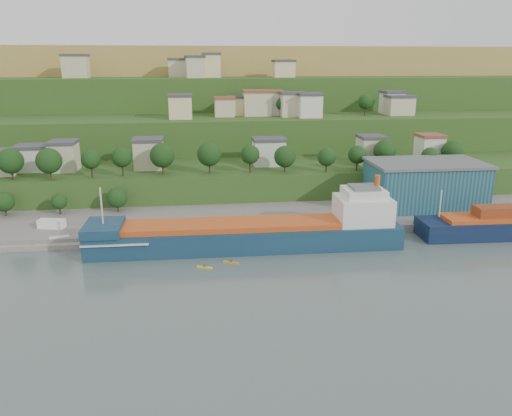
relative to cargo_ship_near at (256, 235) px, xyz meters
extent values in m
plane|color=#465553|center=(-0.06, -9.58, -2.92)|extent=(500.00, 500.00, 0.00)
cube|color=slate|center=(19.94, 18.42, -2.92)|extent=(220.00, 26.00, 4.00)
cube|color=slate|center=(-55.06, 12.42, -2.92)|extent=(40.00, 18.00, 2.40)
cube|color=#284719|center=(-0.06, 46.42, -2.92)|extent=(260.00, 32.00, 20.00)
cube|color=#284719|center=(-0.06, 76.42, -2.92)|extent=(280.00, 32.00, 44.00)
cube|color=#284719|center=(-0.06, 106.42, -2.92)|extent=(300.00, 32.00, 70.00)
cube|color=olive|center=(-0.06, 180.42, -2.92)|extent=(360.00, 120.00, 96.00)
cube|color=beige|center=(-68.11, 41.76, 10.15)|extent=(7.50, 8.97, 6.14)
cube|color=#3F3F44|center=(-68.11, 41.76, 13.67)|extent=(8.10, 9.57, 0.90)
cube|color=silver|center=(-60.93, 46.17, 10.46)|extent=(9.53, 8.56, 6.76)
cube|color=#3F3F44|center=(-60.93, 46.17, 14.29)|extent=(10.13, 9.16, 0.90)
cube|color=beige|center=(-51.78, 44.66, 11.12)|extent=(7.35, 8.62, 8.09)
cube|color=#3F3F44|center=(-51.78, 44.66, 15.62)|extent=(7.95, 9.22, 0.90)
cube|color=beige|center=(-27.20, 45.00, 11.26)|extent=(8.38, 8.72, 8.37)
cube|color=#3F3F44|center=(-27.20, 45.00, 15.90)|extent=(8.98, 9.32, 0.90)
cube|color=silver|center=(9.75, 45.89, 10.90)|extent=(9.60, 7.88, 7.64)
cube|color=#3F3F44|center=(9.75, 45.89, 15.17)|extent=(10.20, 8.48, 0.90)
cube|color=beige|center=(41.78, 43.08, 11.21)|extent=(7.30, 7.86, 8.25)
cube|color=#3F3F44|center=(41.78, 43.08, 15.78)|extent=(7.90, 8.46, 0.90)
cube|color=silver|center=(60.96, 42.39, 11.27)|extent=(7.12, 7.60, 8.38)
cube|color=brown|center=(60.96, 42.39, 15.90)|extent=(7.72, 8.20, 0.90)
cube|color=beige|center=(-17.73, 72.24, 22.87)|extent=(7.88, 7.94, 7.59)
cube|color=#3F3F44|center=(-17.73, 72.24, 27.11)|extent=(8.48, 8.54, 0.90)
cube|color=beige|center=(-1.99, 77.63, 22.19)|extent=(7.02, 7.12, 6.22)
cube|color=brown|center=(-1.99, 77.63, 25.74)|extent=(7.62, 7.72, 0.90)
cube|color=beige|center=(3.71, 81.95, 22.17)|extent=(7.78, 7.13, 6.17)
cube|color=#3F3F44|center=(3.71, 81.95, 25.70)|extent=(8.38, 7.73, 0.90)
cube|color=beige|center=(10.18, 79.75, 23.28)|extent=(9.91, 8.81, 8.39)
cube|color=brown|center=(10.18, 79.75, 27.92)|extent=(10.51, 9.41, 0.90)
cube|color=silver|center=(16.22, 81.80, 23.19)|extent=(7.50, 8.39, 8.22)
cube|color=brown|center=(16.22, 81.80, 27.75)|extent=(8.10, 8.99, 0.90)
cube|color=beige|center=(22.81, 74.68, 23.05)|extent=(8.93, 7.95, 7.94)
cube|color=#3F3F44|center=(22.81, 74.68, 27.46)|extent=(9.53, 8.55, 0.90)
cube|color=silver|center=(28.14, 71.22, 22.94)|extent=(7.99, 8.68, 7.73)
cube|color=#3F3F44|center=(28.14, 71.22, 27.26)|extent=(8.59, 9.28, 0.90)
cube|color=silver|center=(62.44, 79.57, 22.96)|extent=(7.19, 8.40, 7.76)
cube|color=#3F3F44|center=(62.44, 79.57, 27.29)|extent=(7.79, 9.00, 0.90)
cube|color=beige|center=(63.58, 74.79, 22.29)|extent=(9.52, 7.59, 6.42)
cube|color=#3F3F44|center=(63.58, 74.79, 25.95)|extent=(10.12, 8.19, 0.90)
cube|color=beige|center=(-59.60, 108.05, 36.27)|extent=(9.71, 7.41, 8.37)
cube|color=#3F3F44|center=(-59.60, 108.05, 40.90)|extent=(10.31, 8.01, 0.90)
cube|color=beige|center=(-19.01, 110.87, 35.50)|extent=(7.70, 7.75, 6.85)
cube|color=#3F3F44|center=(-19.01, 110.87, 39.37)|extent=(8.30, 8.35, 0.90)
cube|color=beige|center=(-11.92, 107.62, 35.98)|extent=(8.01, 8.75, 7.80)
cube|color=#3F3F44|center=(-11.92, 107.62, 40.33)|extent=(8.61, 9.35, 0.90)
cube|color=beige|center=(-11.69, 103.00, 35.99)|extent=(7.25, 8.61, 7.81)
cube|color=#3F3F44|center=(-11.69, 103.00, 40.34)|extent=(7.85, 9.21, 0.90)
cube|color=beige|center=(-5.22, 106.82, 36.55)|extent=(7.16, 7.17, 8.94)
cube|color=#3F3F44|center=(-5.22, 106.82, 41.47)|extent=(7.76, 7.77, 0.90)
cube|color=beige|center=(24.93, 106.66, 35.19)|extent=(8.49, 8.54, 6.22)
cube|color=#3F3F44|center=(24.93, 106.66, 38.75)|extent=(9.09, 9.14, 0.90)
cylinder|color=#382619|center=(-63.47, 34.28, 8.71)|extent=(0.50, 0.50, 3.27)
sphere|color=black|center=(-63.47, 34.28, 12.27)|extent=(6.98, 6.98, 6.98)
cylinder|color=#382619|center=(-53.04, 33.13, 8.71)|extent=(0.50, 0.50, 3.26)
sphere|color=black|center=(-53.04, 33.13, 12.27)|extent=(7.02, 7.02, 7.02)
cylinder|color=#382619|center=(-42.09, 33.98, 8.94)|extent=(0.50, 0.50, 3.72)
sphere|color=black|center=(-42.09, 33.98, 12.28)|extent=(5.41, 5.41, 5.41)
cylinder|color=#382619|center=(-33.78, 34.82, 9.00)|extent=(0.50, 0.50, 3.84)
sphere|color=black|center=(-33.78, 34.82, 12.46)|extent=(5.59, 5.59, 5.59)
cylinder|color=#382619|center=(-22.59, 35.77, 8.88)|extent=(0.50, 0.50, 3.59)
sphere|color=black|center=(-22.59, 35.77, 12.62)|extent=(7.06, 7.06, 7.06)
cylinder|color=#382619|center=(-9.19, 35.58, 8.94)|extent=(0.50, 0.50, 3.71)
sphere|color=black|center=(-9.19, 35.58, 12.71)|extent=(6.98, 6.98, 6.98)
cylinder|color=#382619|center=(2.67, 35.11, 9.00)|extent=(0.50, 0.50, 3.84)
sphere|color=black|center=(2.67, 35.11, 12.44)|extent=(5.53, 5.53, 5.53)
cylinder|color=#382619|center=(12.78, 34.38, 8.52)|extent=(0.50, 0.50, 2.89)
sphere|color=black|center=(12.78, 34.38, 11.71)|extent=(6.35, 6.35, 6.35)
cylinder|color=#382619|center=(24.93, 32.96, 8.57)|extent=(0.50, 0.50, 2.99)
sphere|color=black|center=(24.93, 32.96, 11.54)|extent=(5.34, 5.34, 5.34)
cylinder|color=#382619|center=(34.55, 34.08, 8.72)|extent=(0.50, 0.50, 3.27)
sphere|color=black|center=(34.55, 34.08, 11.84)|extent=(5.42, 5.42, 5.42)
cylinder|color=#382619|center=(43.73, 35.88, 8.87)|extent=(0.50, 0.50, 3.58)
sphere|color=black|center=(43.73, 35.88, 12.51)|extent=(6.71, 6.71, 6.71)
cylinder|color=#382619|center=(56.52, 32.49, 8.47)|extent=(0.50, 0.50, 2.79)
sphere|color=black|center=(56.52, 32.49, 11.28)|extent=(5.13, 5.13, 5.13)
cylinder|color=#382619|center=(65.14, 35.42, 8.63)|extent=(0.50, 0.50, 3.10)
sphere|color=black|center=(65.14, 35.42, 11.99)|extent=(6.59, 6.59, 6.59)
cylinder|color=#382619|center=(25.36, 75.33, 20.46)|extent=(0.50, 0.50, 2.77)
sphere|color=black|center=(25.36, 75.33, 23.27)|extent=(5.16, 5.16, 5.16)
cylinder|color=#382619|center=(19.44, 76.45, 20.58)|extent=(0.50, 0.50, 3.00)
sphere|color=black|center=(19.44, 76.45, 23.41)|extent=(4.85, 4.85, 4.85)
cylinder|color=#382619|center=(27.18, 105.47, 33.89)|extent=(0.50, 0.50, 3.62)
sphere|color=black|center=(27.18, 105.47, 37.02)|extent=(4.78, 4.78, 4.78)
cylinder|color=#382619|center=(50.23, 74.66, 20.84)|extent=(0.50, 0.50, 3.52)
sphere|color=black|center=(50.23, 74.66, 24.10)|extent=(5.46, 5.46, 5.46)
cylinder|color=#382619|center=(-6.96, 110.90, 34.09)|extent=(0.50, 0.50, 4.03)
sphere|color=black|center=(-6.96, 110.90, 37.31)|extent=(4.40, 4.40, 4.40)
cube|color=#132D47|center=(-2.35, 0.00, -1.40)|extent=(71.32, 12.36, 7.11)
cube|color=#BE4919|center=(-4.38, 0.00, 2.77)|extent=(52.99, 10.02, 1.22)
cube|color=#132D47|center=(-33.85, 0.00, 3.18)|extent=(8.31, 11.31, 2.03)
cube|color=silver|center=(25.09, 0.00, 5.21)|extent=(12.36, 10.36, 6.10)
cube|color=silver|center=(25.09, 0.00, 9.27)|extent=(9.28, 8.28, 2.03)
cube|color=#595B5E|center=(25.09, 0.00, 10.60)|extent=(6.20, 6.20, 0.61)
cylinder|color=#BE4919|center=(28.14, 0.00, 11.82)|extent=(1.24, 1.24, 3.05)
cylinder|color=silver|center=(-33.85, 0.00, 8.26)|extent=(0.37, 0.37, 8.13)
cube|color=silver|center=(-30.81, 0.00, 0.94)|extent=(14.42, 11.72, 0.25)
cylinder|color=silver|center=(44.19, 0.15, 6.00)|extent=(0.31, 0.31, 6.57)
cube|color=maroon|center=(59.22, 0.15, 3.56)|extent=(11.43, 5.10, 2.44)
cube|color=navy|center=(50.27, 21.42, 5.08)|extent=(30.34, 18.58, 12.00)
cube|color=#595B5E|center=(50.27, 21.42, 11.48)|extent=(31.36, 19.60, 0.80)
cube|color=white|center=(-48.83, 14.19, -0.26)|extent=(6.66, 3.86, 2.92)
cube|color=silver|center=(-45.40, 6.99, -1.28)|extent=(4.67, 2.79, 0.88)
cube|color=orange|center=(-6.42, -8.69, -2.79)|extent=(3.40, 1.97, 0.26)
sphere|color=#3F3F44|center=(-6.42, -8.69, -2.36)|extent=(0.60, 0.60, 0.60)
cube|color=yellow|center=(-12.11, -10.68, -2.79)|extent=(3.33, 1.92, 0.25)
sphere|color=#3F3F44|center=(-12.11, -10.68, -2.37)|extent=(0.59, 0.59, 0.59)
camera|label=1|loc=(-13.35, -107.36, 38.24)|focal=35.00mm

